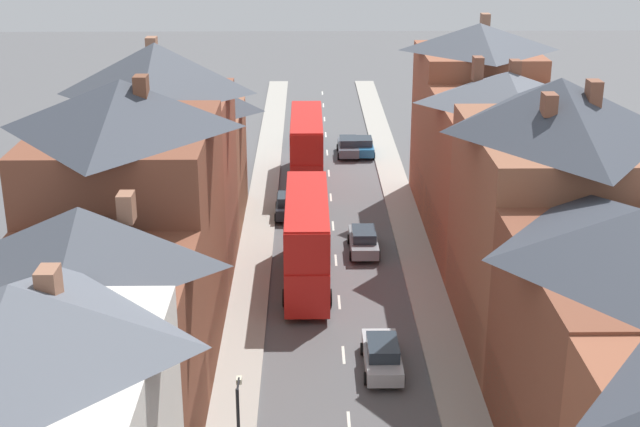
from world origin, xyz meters
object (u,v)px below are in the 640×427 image
at_px(car_parked_right_a, 288,205).
at_px(car_far_grey, 348,146).
at_px(car_near_blue, 364,240).
at_px(car_mid_black, 363,146).
at_px(car_near_silver, 307,135).
at_px(car_parked_left_b, 382,355).
at_px(double_decker_bus_lead, 307,239).
at_px(double_decker_bus_mid_street, 306,147).

bearing_deg(car_parked_right_a, car_far_grey, 72.02).
distance_m(car_near_blue, car_mid_black, 21.82).
bearing_deg(car_near_blue, car_far_grey, 90.00).
height_order(car_parked_right_a, car_far_grey, car_parked_right_a).
height_order(car_near_silver, car_parked_left_b, car_near_silver).
xyz_separation_m(car_near_blue, car_mid_black, (1.30, 21.79, 0.01)).
distance_m(car_near_blue, car_near_silver, 25.70).
xyz_separation_m(double_decker_bus_lead, car_parked_left_b, (3.61, -10.00, -2.01)).
relative_size(car_mid_black, car_parked_left_b, 0.85).
height_order(double_decker_bus_mid_street, car_mid_black, double_decker_bus_mid_street).
height_order(double_decker_bus_lead, car_parked_left_b, double_decker_bus_lead).
xyz_separation_m(car_near_silver, car_parked_right_a, (-1.30, -18.73, 0.02)).
distance_m(car_parked_right_a, car_far_grey, 15.88).
bearing_deg(car_near_blue, double_decker_bus_mid_street, 103.81).
relative_size(double_decker_bus_mid_street, car_parked_left_b, 2.35).
height_order(double_decker_bus_lead, double_decker_bus_mid_street, same).
relative_size(car_near_silver, car_parked_right_a, 1.10).
bearing_deg(car_parked_left_b, car_parked_right_a, 102.87).
bearing_deg(double_decker_bus_mid_street, car_near_blue, -76.19).
bearing_deg(car_near_silver, car_parked_left_b, -84.88).
height_order(double_decker_bus_mid_street, car_parked_left_b, double_decker_bus_mid_street).
xyz_separation_m(car_near_blue, car_parked_right_a, (-4.90, 6.71, 0.03)).
height_order(car_near_blue, car_parked_right_a, car_parked_right_a).
bearing_deg(car_near_silver, car_far_grey, -45.24).
height_order(car_near_silver, car_mid_black, same).
height_order(double_decker_bus_mid_street, car_far_grey, double_decker_bus_mid_street).
relative_size(car_mid_black, car_far_grey, 0.90).
xyz_separation_m(double_decker_bus_lead, car_far_grey, (3.61, 26.55, -1.99)).
bearing_deg(car_far_grey, double_decker_bus_lead, -97.74).
bearing_deg(car_far_grey, car_parked_right_a, -107.98).
relative_size(double_decker_bus_mid_street, car_far_grey, 2.48).
bearing_deg(double_decker_bus_mid_street, car_mid_black, 55.34).
bearing_deg(car_parked_right_a, car_near_silver, 86.03).
relative_size(car_near_silver, car_mid_black, 1.14).
height_order(car_parked_right_a, car_mid_black, car_parked_right_a).
distance_m(double_decker_bus_mid_street, car_far_grey, 8.24).
relative_size(double_decker_bus_lead, car_parked_left_b, 2.35).
height_order(double_decker_bus_lead, car_parked_right_a, double_decker_bus_lead).
bearing_deg(car_near_silver, double_decker_bus_mid_street, -90.05).
height_order(double_decker_bus_lead, car_mid_black, double_decker_bus_lead).
xyz_separation_m(car_mid_black, car_parked_left_b, (-1.30, -36.52, -0.01)).
xyz_separation_m(car_parked_right_a, car_far_grey, (4.90, 15.10, -0.02)).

